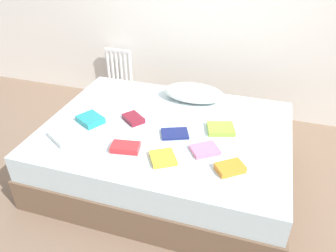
% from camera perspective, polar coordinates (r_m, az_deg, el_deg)
% --- Properties ---
extents(ground_plane, '(8.00, 8.00, 0.00)m').
position_cam_1_polar(ground_plane, '(2.98, -0.29, -8.28)').
color(ground_plane, '#7F6651').
extents(bed, '(2.00, 1.50, 0.50)m').
position_cam_1_polar(bed, '(2.83, -0.30, -4.50)').
color(bed, brown).
rests_on(bed, ground).
extents(radiator, '(0.33, 0.04, 0.51)m').
position_cam_1_polar(radiator, '(4.05, -8.42, 9.57)').
color(radiator, white).
rests_on(radiator, ground).
extents(pillow, '(0.55, 0.29, 0.16)m').
position_cam_1_polar(pillow, '(3.05, 4.48, 5.71)').
color(pillow, white).
rests_on(pillow, bed).
extents(textbook_maroon, '(0.22, 0.21, 0.04)m').
position_cam_1_polar(textbook_maroon, '(2.77, -6.01, 1.30)').
color(textbook_maroon, maroon).
rests_on(textbook_maroon, bed).
extents(textbook_orange, '(0.22, 0.21, 0.05)m').
position_cam_1_polar(textbook_orange, '(2.27, 10.67, -7.12)').
color(textbook_orange, orange).
rests_on(textbook_orange, bed).
extents(textbook_yellow, '(0.24, 0.24, 0.03)m').
position_cam_1_polar(textbook_yellow, '(2.33, -0.89, -5.55)').
color(textbook_yellow, yellow).
rests_on(textbook_yellow, bed).
extents(textbook_lime, '(0.25, 0.23, 0.04)m').
position_cam_1_polar(textbook_lime, '(2.66, 9.10, -0.49)').
color(textbook_lime, '#8CC638').
rests_on(textbook_lime, bed).
extents(textbook_teal, '(0.25, 0.24, 0.05)m').
position_cam_1_polar(textbook_teal, '(2.81, -13.27, 1.10)').
color(textbook_teal, teal).
rests_on(textbook_teal, bed).
extents(textbook_pink, '(0.24, 0.24, 0.03)m').
position_cam_1_polar(textbook_pink, '(2.42, 6.38, -4.10)').
color(textbook_pink, pink).
rests_on(textbook_pink, bed).
extents(textbook_white, '(0.26, 0.23, 0.05)m').
position_cam_1_polar(textbook_white, '(2.64, -17.84, -1.89)').
color(textbook_white, white).
rests_on(textbook_white, bed).
extents(textbook_red, '(0.22, 0.15, 0.04)m').
position_cam_1_polar(textbook_red, '(2.44, -7.37, -3.67)').
color(textbook_red, red).
rests_on(textbook_red, bed).
extents(textbook_navy, '(0.25, 0.22, 0.02)m').
position_cam_1_polar(textbook_navy, '(2.58, 1.17, -1.33)').
color(textbook_navy, navy).
rests_on(textbook_navy, bed).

